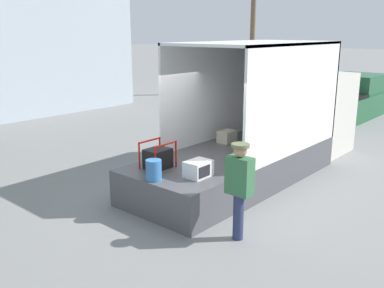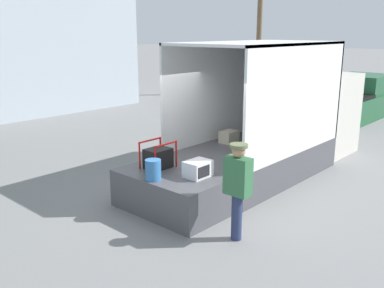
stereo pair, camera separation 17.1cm
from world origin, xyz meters
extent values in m
plane|color=gray|center=(0.00, 0.00, 0.00)|extent=(160.00, 160.00, 0.00)
cube|color=silver|center=(5.02, 0.00, 1.13)|extent=(1.83, 2.07, 2.26)
cube|color=#4C4C51|center=(2.05, 0.00, 0.38)|extent=(4.10, 2.25, 0.75)
cube|color=white|center=(2.05, 1.10, 1.96)|extent=(4.10, 0.06, 2.42)
cube|color=white|center=(2.05, -1.10, 1.96)|extent=(4.10, 0.06, 2.42)
cube|color=white|center=(4.07, 0.00, 1.96)|extent=(0.06, 2.25, 2.42)
cube|color=white|center=(2.05, 0.00, 3.15)|extent=(4.10, 2.25, 0.06)
cylinder|color=#3370B2|center=(2.12, -0.18, 0.95)|extent=(0.32, 0.32, 0.39)
cube|color=#B2A893|center=(1.82, 0.61, 0.90)|extent=(0.44, 0.32, 0.29)
cube|color=olive|center=(2.98, 0.06, 0.88)|extent=(0.44, 0.32, 0.24)
cube|color=#2D7F33|center=(1.49, -0.62, 0.88)|extent=(0.44, 0.32, 0.25)
cube|color=#4C4C51|center=(-0.74, 0.00, 0.38)|extent=(1.48, 2.14, 0.75)
cube|color=white|center=(-0.61, -0.50, 0.91)|extent=(0.49, 0.38, 0.31)
cube|color=black|center=(-0.66, -0.70, 0.91)|extent=(0.31, 0.01, 0.21)
cube|color=black|center=(-0.74, 0.44, 0.95)|extent=(0.49, 0.39, 0.40)
cylinder|color=slate|center=(-0.54, 0.44, 0.97)|extent=(0.18, 0.22, 0.22)
cylinder|color=red|center=(-1.02, 0.22, 1.03)|extent=(0.04, 0.04, 0.55)
cylinder|color=red|center=(-0.45, 0.22, 1.03)|extent=(0.04, 0.04, 0.55)
cylinder|color=red|center=(-1.02, 0.67, 1.03)|extent=(0.04, 0.04, 0.55)
cylinder|color=red|center=(-0.45, 0.67, 1.03)|extent=(0.04, 0.04, 0.55)
cylinder|color=red|center=(-0.74, 0.22, 1.28)|extent=(0.57, 0.04, 0.04)
cylinder|color=red|center=(-0.74, 0.67, 1.28)|extent=(0.57, 0.04, 0.04)
cylinder|color=#3370B2|center=(-1.29, -0.01, 0.95)|extent=(0.29, 0.29, 0.39)
cylinder|color=navy|center=(-0.96, -1.68, 0.40)|extent=(0.18, 0.18, 0.81)
cube|color=#336B42|center=(-0.96, -1.68, 1.13)|extent=(0.24, 0.44, 0.64)
sphere|color=tan|center=(-0.96, -1.68, 1.56)|extent=(0.22, 0.22, 0.22)
cylinder|color=#606B47|center=(-0.96, -1.68, 1.64)|extent=(0.30, 0.30, 0.06)
cube|color=#1E5633|center=(10.90, 1.09, 0.47)|extent=(5.09, 2.02, 0.93)
cube|color=#1E5633|center=(11.51, 1.09, 1.31)|extent=(2.24, 1.86, 0.74)
cube|color=black|center=(9.37, 1.09, 0.99)|extent=(2.04, 1.94, 0.12)
cube|color=#A8B2BC|center=(3.19, 13.48, 3.18)|extent=(8.27, 6.32, 6.37)
cylinder|color=brown|center=(13.71, 7.71, 3.57)|extent=(0.28, 0.28, 7.14)
camera|label=1|loc=(-6.47, -5.41, 3.42)|focal=40.00mm
camera|label=2|loc=(-6.35, -5.54, 3.42)|focal=40.00mm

